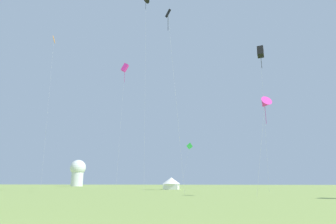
{
  "coord_description": "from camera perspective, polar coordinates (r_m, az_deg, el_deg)",
  "views": [
    {
      "loc": [
        6.51,
        -5.63,
        1.51
      ],
      "look_at": [
        0.0,
        32.0,
        11.3
      ],
      "focal_mm": 29.49,
      "sensor_mm": 36.0,
      "label": 1
    }
  ],
  "objects": [
    {
      "name": "kite_black_diamond",
      "position": [
        45.03,
        0.09,
        18.81
      ],
      "size": [
        2.92,
        1.53,
        27.99
      ],
      "color": "black",
      "rests_on": "ground"
    },
    {
      "name": "observatory_dome",
      "position": [
        123.78,
        -18.16,
        -11.6
      ],
      "size": [
        6.4,
        6.4,
        10.8
      ],
      "color": "white",
      "rests_on": "ground"
    },
    {
      "name": "kite_orange_diamond",
      "position": [
        71.06,
        -22.56,
        12.98
      ],
      "size": [
        2.71,
        3.11,
        34.87
      ],
      "color": "orange",
      "rests_on": "ground"
    },
    {
      "name": "kite_magenta_box",
      "position": [
        71.77,
        -8.91,
        9.0
      ],
      "size": [
        1.85,
        2.56,
        30.96
      ],
      "color": "#E02DA3",
      "rests_on": "ground"
    },
    {
      "name": "kite_black_box",
      "position": [
        60.54,
        18.56,
        11.68
      ],
      "size": [
        1.89,
        3.43,
        28.72
      ],
      "color": "black",
      "rests_on": "ground"
    },
    {
      "name": "kite_green_diamond",
      "position": [
        61.3,
        4.45,
        -7.21
      ],
      "size": [
        2.66,
        1.38,
        10.05
      ],
      "color": "green",
      "rests_on": "ground"
    },
    {
      "name": "kite_magenta_delta",
      "position": [
        34.63,
        19.34,
        1.62
      ],
      "size": [
        2.9,
        2.94,
        11.43
      ],
      "color": "#E02DA3",
      "rests_on": "ground"
    },
    {
      "name": "festival_tent_left",
      "position": [
        63.85,
        0.68,
        -14.42
      ],
      "size": [
        4.06,
        4.06,
        2.64
      ],
      "color": "white",
      "rests_on": "ground"
    }
  ]
}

